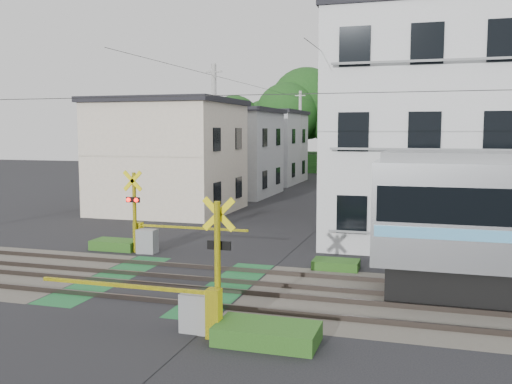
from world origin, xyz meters
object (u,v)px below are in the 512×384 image
(crossing_signal_far, at_px, (146,234))
(apartment_block, at_px, (457,128))
(pedestrian, at_px, (330,174))
(crossing_signal_near, at_px, (200,302))

(crossing_signal_far, distance_m, apartment_block, 13.14)
(apartment_block, distance_m, pedestrian, 24.37)
(crossing_signal_far, bearing_deg, apartment_block, 27.78)
(crossing_signal_near, relative_size, crossing_signal_far, 1.00)
(crossing_signal_near, bearing_deg, apartment_block, 65.78)
(crossing_signal_near, distance_m, apartment_block, 14.95)
(crossing_signal_near, xyz_separation_m, apartment_block, (5.91, 13.15, 3.94))
(crossing_signal_near, distance_m, crossing_signal_far, 8.95)
(crossing_signal_far, bearing_deg, crossing_signal_near, -54.71)
(apartment_block, bearing_deg, crossing_signal_far, -152.22)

